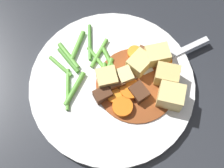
% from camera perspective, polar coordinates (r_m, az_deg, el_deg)
% --- Properties ---
extents(ground_plane, '(3.00, 3.00, 0.00)m').
position_cam_1_polar(ground_plane, '(0.57, 0.00, -0.50)').
color(ground_plane, '#26282D').
extents(dinner_plate, '(0.28, 0.28, 0.01)m').
position_cam_1_polar(dinner_plate, '(0.57, 0.00, -0.25)').
color(dinner_plate, white).
rests_on(dinner_plate, ground_plane).
extents(stew_sauce, '(0.13, 0.13, 0.00)m').
position_cam_1_polar(stew_sauce, '(0.56, 4.09, -0.10)').
color(stew_sauce, brown).
rests_on(stew_sauce, dinner_plate).
extents(carrot_slice_0, '(0.03, 0.03, 0.01)m').
position_cam_1_polar(carrot_slice_0, '(0.58, 3.84, 5.20)').
color(carrot_slice_0, orange).
rests_on(carrot_slice_0, dinner_plate).
extents(carrot_slice_1, '(0.05, 0.05, 0.01)m').
position_cam_1_polar(carrot_slice_1, '(0.55, 2.87, -1.41)').
color(carrot_slice_1, orange).
rests_on(carrot_slice_1, dinner_plate).
extents(carrot_slice_2, '(0.04, 0.04, 0.01)m').
position_cam_1_polar(carrot_slice_2, '(0.58, 8.70, 3.69)').
color(carrot_slice_2, orange).
rests_on(carrot_slice_2, dinner_plate).
extents(carrot_slice_3, '(0.03, 0.03, 0.01)m').
position_cam_1_polar(carrot_slice_3, '(0.55, 0.44, -2.05)').
color(carrot_slice_3, orange).
rests_on(carrot_slice_3, dinner_plate).
extents(carrot_slice_4, '(0.04, 0.04, 0.01)m').
position_cam_1_polar(carrot_slice_4, '(0.54, 1.78, -3.92)').
color(carrot_slice_4, orange).
rests_on(carrot_slice_4, dinner_plate).
extents(potato_chunk_0, '(0.04, 0.04, 0.03)m').
position_cam_1_polar(potato_chunk_0, '(0.55, -0.71, 1.25)').
color(potato_chunk_0, '#E5CC7A').
rests_on(potato_chunk_0, dinner_plate).
extents(potato_chunk_1, '(0.05, 0.04, 0.04)m').
position_cam_1_polar(potato_chunk_1, '(0.54, 9.87, -2.04)').
color(potato_chunk_1, '#E5CC7A').
rests_on(potato_chunk_1, dinner_plate).
extents(potato_chunk_2, '(0.04, 0.04, 0.03)m').
position_cam_1_polar(potato_chunk_2, '(0.56, 4.64, 3.49)').
color(potato_chunk_2, '#E5CC7A').
rests_on(potato_chunk_2, dinner_plate).
extents(potato_chunk_3, '(0.05, 0.05, 0.03)m').
position_cam_1_polar(potato_chunk_3, '(0.57, 7.64, 4.80)').
color(potato_chunk_3, '#E5CC7A').
rests_on(potato_chunk_3, dinner_plate).
extents(potato_chunk_4, '(0.03, 0.03, 0.02)m').
position_cam_1_polar(potato_chunk_4, '(0.55, 2.18, 1.32)').
color(potato_chunk_4, '#EAD68C').
rests_on(potato_chunk_4, dinner_plate).
extents(potato_chunk_5, '(0.04, 0.04, 0.03)m').
position_cam_1_polar(potato_chunk_5, '(0.56, 9.25, 1.42)').
color(potato_chunk_5, '#DBBC6B').
rests_on(potato_chunk_5, dinner_plate).
extents(meat_chunk_0, '(0.02, 0.03, 0.02)m').
position_cam_1_polar(meat_chunk_0, '(0.57, 5.24, 4.65)').
color(meat_chunk_0, brown).
rests_on(meat_chunk_0, dinner_plate).
extents(meat_chunk_1, '(0.03, 0.03, 0.02)m').
position_cam_1_polar(meat_chunk_1, '(0.55, -1.59, -1.80)').
color(meat_chunk_1, '#4C2B19').
rests_on(meat_chunk_1, dinner_plate).
extents(meat_chunk_2, '(0.03, 0.03, 0.02)m').
position_cam_1_polar(meat_chunk_2, '(0.55, 0.61, -0.05)').
color(meat_chunk_2, brown).
rests_on(meat_chunk_2, dinner_plate).
extents(meat_chunk_3, '(0.04, 0.04, 0.02)m').
position_cam_1_polar(meat_chunk_3, '(0.55, 4.53, -1.55)').
color(meat_chunk_3, '#4C2B19').
rests_on(meat_chunk_3, dinner_plate).
extents(green_bean_0, '(0.04, 0.07, 0.01)m').
position_cam_1_polar(green_bean_0, '(0.56, -7.47, -0.88)').
color(green_bean_0, '#599E38').
rests_on(green_bean_0, dinner_plate).
extents(green_bean_1, '(0.06, 0.05, 0.01)m').
position_cam_1_polar(green_bean_1, '(0.57, -0.03, 3.10)').
color(green_bean_1, '#599E38').
rests_on(green_bean_1, dinner_plate).
extents(green_bean_2, '(0.01, 0.06, 0.01)m').
position_cam_1_polar(green_bean_2, '(0.56, -6.31, -0.78)').
color(green_bean_2, '#599E38').
rests_on(green_bean_2, dinner_plate).
extents(green_bean_3, '(0.05, 0.03, 0.01)m').
position_cam_1_polar(green_bean_3, '(0.58, -7.34, 4.02)').
color(green_bean_3, '#4C8E33').
rests_on(green_bean_3, dinner_plate).
extents(green_bean_4, '(0.03, 0.06, 0.01)m').
position_cam_1_polar(green_bean_4, '(0.59, -3.77, 7.06)').
color(green_bean_4, '#4C8E33').
rests_on(green_bean_4, dinner_plate).
extents(green_bean_5, '(0.05, 0.03, 0.01)m').
position_cam_1_polar(green_bean_5, '(0.58, -7.36, 4.77)').
color(green_bean_5, '#66AD42').
rests_on(green_bean_5, dinner_plate).
extents(green_bean_6, '(0.07, 0.05, 0.01)m').
position_cam_1_polar(green_bean_6, '(0.57, -1.75, 3.28)').
color(green_bean_6, '#66AD42').
rests_on(green_bean_6, dinner_plate).
extents(green_bean_7, '(0.03, 0.06, 0.01)m').
position_cam_1_polar(green_bean_7, '(0.56, -1.13, 0.78)').
color(green_bean_7, '#599E38').
rests_on(green_bean_7, dinner_plate).
extents(green_bean_8, '(0.02, 0.07, 0.01)m').
position_cam_1_polar(green_bean_8, '(0.56, -0.96, 1.42)').
color(green_bean_8, '#599E38').
rests_on(green_bean_8, dinner_plate).
extents(green_bean_9, '(0.01, 0.06, 0.01)m').
position_cam_1_polar(green_bean_9, '(0.58, -2.19, 5.25)').
color(green_bean_9, '#66AD42').
rests_on(green_bean_9, dinner_plate).
extents(green_bean_10, '(0.01, 0.06, 0.01)m').
position_cam_1_polar(green_bean_10, '(0.59, -5.83, 6.50)').
color(green_bean_10, '#66AD42').
rests_on(green_bean_10, dinner_plate).
extents(green_bean_11, '(0.05, 0.02, 0.01)m').
position_cam_1_polar(green_bean_11, '(0.58, -8.68, 2.99)').
color(green_bean_11, '#66AD42').
rests_on(green_bean_11, dinner_plate).
extents(fork, '(0.12, 0.14, 0.00)m').
position_cam_1_polar(fork, '(0.58, 8.31, 3.96)').
color(fork, silver).
rests_on(fork, dinner_plate).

